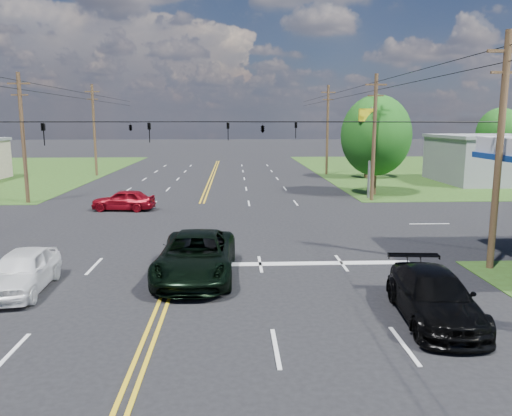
{
  "coord_description": "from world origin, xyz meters",
  "views": [
    {
      "loc": [
        2.41,
        -16.52,
        6.04
      ],
      "look_at": [
        3.41,
        6.0,
        2.1
      ],
      "focal_mm": 35.0,
      "sensor_mm": 36.0,
      "label": 1
    }
  ],
  "objects_px": {
    "pickup_dkgreen": "(196,256)",
    "pole_nw": "(23,137)",
    "pole_se": "(499,150)",
    "pole_right_far": "(327,129)",
    "tree_right_a": "(376,136)",
    "pole_left_far": "(94,129)",
    "retail_ne": "(511,160)",
    "pole_ne": "(374,136)",
    "tree_right_b": "(367,139)",
    "tree_far_r": "(499,134)",
    "suv_black": "(434,296)",
    "pickup_white": "(22,271)"
  },
  "relations": [
    {
      "from": "tree_right_a",
      "to": "tree_right_b",
      "type": "bearing_deg",
      "value": 78.23
    },
    {
      "from": "retail_ne",
      "to": "suv_black",
      "type": "height_order",
      "value": "retail_ne"
    },
    {
      "from": "retail_ne",
      "to": "pole_ne",
      "type": "distance_m",
      "value": 20.43
    },
    {
      "from": "tree_right_b",
      "to": "pickup_dkgreen",
      "type": "distance_m",
      "value": 37.29
    },
    {
      "from": "retail_ne",
      "to": "pole_se",
      "type": "relative_size",
      "value": 1.47
    },
    {
      "from": "pickup_dkgreen",
      "to": "pole_nw",
      "type": "bearing_deg",
      "value": 128.37
    },
    {
      "from": "retail_ne",
      "to": "pole_ne",
      "type": "bearing_deg",
      "value": -147.09
    },
    {
      "from": "tree_far_r",
      "to": "tree_right_a",
      "type": "bearing_deg",
      "value": -138.01
    },
    {
      "from": "pole_se",
      "to": "pole_ne",
      "type": "bearing_deg",
      "value": 90.0
    },
    {
      "from": "pole_right_far",
      "to": "pickup_dkgreen",
      "type": "height_order",
      "value": "pole_right_far"
    },
    {
      "from": "tree_right_a",
      "to": "pole_se",
      "type": "bearing_deg",
      "value": -92.73
    },
    {
      "from": "tree_right_a",
      "to": "tree_right_b",
      "type": "relative_size",
      "value": 1.15
    },
    {
      "from": "pole_nw",
      "to": "pickup_dkgreen",
      "type": "relative_size",
      "value": 1.52
    },
    {
      "from": "tree_right_b",
      "to": "tree_far_r",
      "type": "xyz_separation_m",
      "value": [
        17.5,
        6.0,
        0.33
      ]
    },
    {
      "from": "pole_right_far",
      "to": "pole_ne",
      "type": "bearing_deg",
      "value": -90.0
    },
    {
      "from": "pole_se",
      "to": "pole_ne",
      "type": "xyz_separation_m",
      "value": [
        0.0,
        18.0,
        0.0
      ]
    },
    {
      "from": "pole_nw",
      "to": "pickup_dkgreen",
      "type": "height_order",
      "value": "pole_nw"
    },
    {
      "from": "retail_ne",
      "to": "suv_black",
      "type": "relative_size",
      "value": 2.72
    },
    {
      "from": "tree_right_a",
      "to": "pickup_dkgreen",
      "type": "bearing_deg",
      "value": -121.09
    },
    {
      "from": "retail_ne",
      "to": "pole_right_far",
      "type": "xyz_separation_m",
      "value": [
        -17.0,
        8.0,
        2.97
      ]
    },
    {
      "from": "pole_nw",
      "to": "pole_left_far",
      "type": "bearing_deg",
      "value": 90.0
    },
    {
      "from": "pole_nw",
      "to": "retail_ne",
      "type": "bearing_deg",
      "value": 14.35
    },
    {
      "from": "pole_left_far",
      "to": "tree_right_a",
      "type": "xyz_separation_m",
      "value": [
        27.0,
        -16.0,
        -0.3
      ]
    },
    {
      "from": "pole_left_far",
      "to": "pole_ne",
      "type": "bearing_deg",
      "value": -36.16
    },
    {
      "from": "pickup_dkgreen",
      "to": "pole_right_far",
      "type": "bearing_deg",
      "value": 73.96
    },
    {
      "from": "pole_nw",
      "to": "tree_right_a",
      "type": "bearing_deg",
      "value": 6.34
    },
    {
      "from": "tree_far_r",
      "to": "suv_black",
      "type": "relative_size",
      "value": 1.48
    },
    {
      "from": "retail_ne",
      "to": "tree_far_r",
      "type": "xyz_separation_m",
      "value": [
        4.0,
        10.0,
        2.34
      ]
    },
    {
      "from": "tree_far_r",
      "to": "pickup_dkgreen",
      "type": "height_order",
      "value": "tree_far_r"
    },
    {
      "from": "tree_right_b",
      "to": "tree_far_r",
      "type": "height_order",
      "value": "tree_far_r"
    },
    {
      "from": "pickup_dkgreen",
      "to": "suv_black",
      "type": "xyz_separation_m",
      "value": [
        7.59,
        -4.52,
        -0.12
      ]
    },
    {
      "from": "pole_ne",
      "to": "pickup_white",
      "type": "bearing_deg",
      "value": -132.27
    },
    {
      "from": "retail_ne",
      "to": "tree_right_b",
      "type": "xyz_separation_m",
      "value": [
        -13.5,
        4.0,
        2.02
      ]
    },
    {
      "from": "pickup_dkgreen",
      "to": "tree_far_r",
      "type": "bearing_deg",
      "value": 51.93
    },
    {
      "from": "pole_ne",
      "to": "tree_right_b",
      "type": "bearing_deg",
      "value": 76.87
    },
    {
      "from": "pole_se",
      "to": "pickup_dkgreen",
      "type": "distance_m",
      "value": 12.77
    },
    {
      "from": "retail_ne",
      "to": "pole_left_far",
      "type": "height_order",
      "value": "pole_left_far"
    },
    {
      "from": "pole_right_far",
      "to": "tree_right_a",
      "type": "distance_m",
      "value": 16.03
    },
    {
      "from": "pole_left_far",
      "to": "suv_black",
      "type": "distance_m",
      "value": 47.59
    },
    {
      "from": "pole_se",
      "to": "pole_left_far",
      "type": "relative_size",
      "value": 0.95
    },
    {
      "from": "suv_black",
      "to": "pole_ne",
      "type": "bearing_deg",
      "value": 83.67
    },
    {
      "from": "tree_right_a",
      "to": "pole_right_far",
      "type": "bearing_deg",
      "value": 93.58
    },
    {
      "from": "pole_right_far",
      "to": "tree_far_r",
      "type": "xyz_separation_m",
      "value": [
        21.0,
        2.0,
        -0.62
      ]
    },
    {
      "from": "pickup_dkgreen",
      "to": "suv_black",
      "type": "relative_size",
      "value": 1.21
    },
    {
      "from": "tree_right_a",
      "to": "retail_ne",
      "type": "bearing_deg",
      "value": 26.57
    },
    {
      "from": "retail_ne",
      "to": "pole_ne",
      "type": "relative_size",
      "value": 1.47
    },
    {
      "from": "pole_right_far",
      "to": "pole_left_far",
      "type": "bearing_deg",
      "value": 180.0
    },
    {
      "from": "pickup_dkgreen",
      "to": "pole_se",
      "type": "bearing_deg",
      "value": 5.08
    },
    {
      "from": "tree_right_b",
      "to": "pickup_dkgreen",
      "type": "xyz_separation_m",
      "value": [
        -15.59,
        -33.71,
        -3.35
      ]
    },
    {
      "from": "pole_se",
      "to": "pickup_white",
      "type": "bearing_deg",
      "value": -173.69
    }
  ]
}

